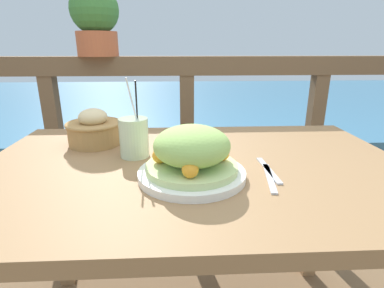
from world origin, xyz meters
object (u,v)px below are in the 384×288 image
drink_glass (134,137)px  bread_basket (94,130)px  salad_plate (192,156)px  potted_plant (95,19)px

drink_glass → bread_basket: bearing=140.4°
salad_plate → drink_glass: drink_glass is taller
potted_plant → bread_basket: bearing=-80.5°
drink_glass → bread_basket: drink_glass is taller
salad_plate → drink_glass: bearing=135.1°
bread_basket → potted_plant: potted_plant is taller
drink_glass → potted_plant: bearing=110.9°
drink_glass → potted_plant: potted_plant is taller
drink_glass → salad_plate: bearing=-44.9°
drink_glass → bread_basket: size_ratio=1.30×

